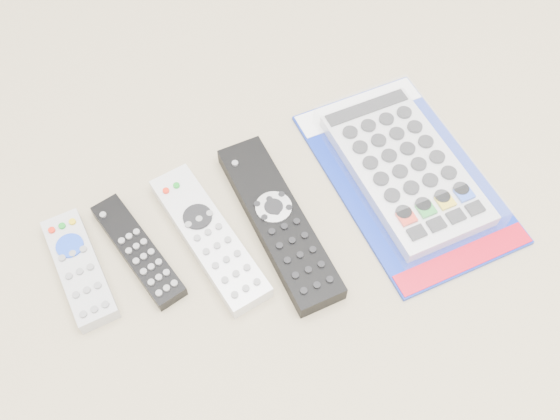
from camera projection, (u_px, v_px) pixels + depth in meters
name	position (u px, v px, depth m)	size (l,w,h in m)	color
remote_small_grey	(79.00, 269.00, 0.78)	(0.05, 0.16, 0.02)	#A6A5A8
remote_slim_black	(138.00, 251.00, 0.80)	(0.07, 0.18, 0.02)	black
remote_silver_dvd	(209.00, 237.00, 0.81)	(0.08, 0.23, 0.03)	silver
remote_large_black	(279.00, 221.00, 0.82)	(0.07, 0.27, 0.03)	black
jumbo_remote_packaged	(405.00, 167.00, 0.86)	(0.21, 0.33, 0.04)	#0E269F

